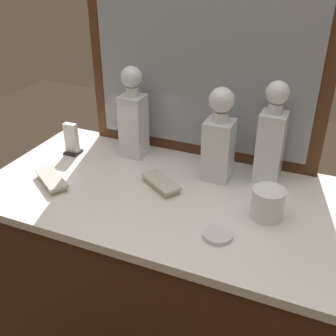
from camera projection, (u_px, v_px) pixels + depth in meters
name	position (u px, v px, depth m)	size (l,w,h in m)	color
dresser	(168.00, 297.00, 1.40)	(1.10, 0.57, 0.87)	#472816
dresser_mirror	(202.00, 75.00, 1.27)	(0.79, 0.03, 0.55)	#472816
crystal_decanter_far_left	(271.00, 143.00, 1.19)	(0.07, 0.07, 0.31)	white
crystal_decanter_far_right	(133.00, 121.00, 1.34)	(0.08, 0.08, 0.31)	white
crystal_decanter_left	(219.00, 143.00, 1.21)	(0.08, 0.08, 0.29)	white
crystal_tumbler_far_left	(267.00, 205.00, 1.07)	(0.09, 0.09, 0.08)	white
silver_brush_front	(161.00, 184.00, 1.21)	(0.15, 0.12, 0.02)	#B7A88C
silver_brush_far_right	(52.00, 180.00, 1.22)	(0.15, 0.13, 0.02)	#B7A88C
porcelain_dish	(218.00, 235.00, 1.01)	(0.08, 0.08, 0.01)	silver
napkin_holder	(72.00, 141.00, 1.39)	(0.05, 0.05, 0.11)	black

